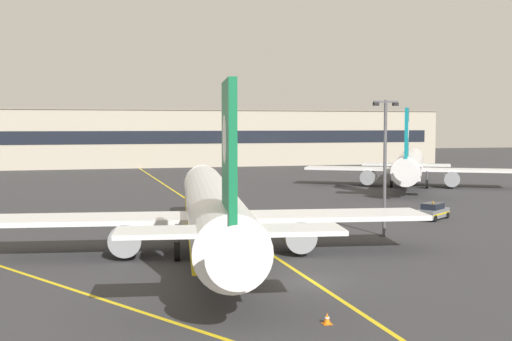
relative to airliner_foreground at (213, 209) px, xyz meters
name	(u,v)px	position (x,y,z in m)	size (l,w,h in m)	color
ground_plane	(310,282)	(4.01, -9.78, -3.37)	(400.00, 400.00, 0.00)	#353538
taxiway_centreline	(212,216)	(4.01, 20.22, -3.37)	(0.30, 180.00, 0.01)	yellow
taxiway_lead_in_stripe	(70,289)	(-9.99, -7.78, -3.37)	(0.30, 60.00, 0.01)	yellow
airliner_foreground	(213,209)	(0.00, 0.00, 0.00)	(32.36, 41.42, 11.65)	white
airliner_background	(410,165)	(39.41, 43.85, -0.01)	(30.05, 37.40, 11.61)	white
apron_lamp_post	(385,165)	(15.72, 4.17, 2.71)	(2.24, 0.90, 11.56)	#515156
service_car_fourth	(433,212)	(24.91, 11.97, -2.60)	(4.44, 3.95, 1.79)	slate
safety_cone_by_nose_gear	(201,221)	(1.93, 15.40, -3.11)	(0.44, 0.44, 0.55)	orange
safety_cone_by_tail	(327,319)	(1.89, -18.00, -3.11)	(0.44, 0.44, 0.55)	orange
terminal_building	(115,138)	(-1.27, 103.71, 3.15)	(153.54, 12.40, 13.03)	#B2A893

